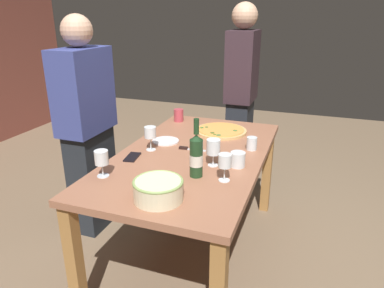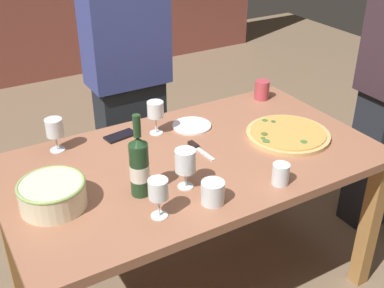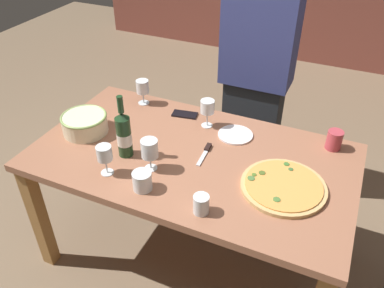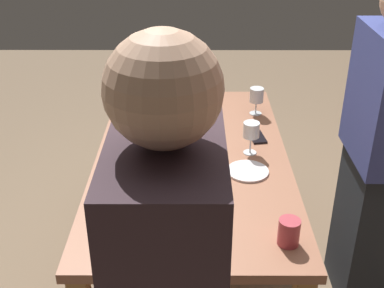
{
  "view_description": "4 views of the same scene",
  "coord_description": "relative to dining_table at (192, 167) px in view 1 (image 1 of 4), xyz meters",
  "views": [
    {
      "loc": [
        -1.98,
        -0.71,
        1.6
      ],
      "look_at": [
        0.0,
        0.0,
        0.81
      ],
      "focal_mm": 33.07,
      "sensor_mm": 36.0,
      "label": 1
    },
    {
      "loc": [
        -0.9,
        -1.54,
        1.81
      ],
      "look_at": [
        0.0,
        0.0,
        0.81
      ],
      "focal_mm": 45.38,
      "sensor_mm": 36.0,
      "label": 2
    },
    {
      "loc": [
        0.64,
        -1.43,
        1.95
      ],
      "look_at": [
        0.0,
        0.0,
        0.81
      ],
      "focal_mm": 36.76,
      "sensor_mm": 36.0,
      "label": 3
    },
    {
      "loc": [
        2.06,
        0.01,
        1.92
      ],
      "look_at": [
        0.0,
        0.0,
        0.81
      ],
      "focal_mm": 47.09,
      "sensor_mm": 36.0,
      "label": 4
    }
  ],
  "objects": [
    {
      "name": "wine_glass_far_left",
      "position": [
        -0.31,
        -0.29,
        0.2
      ],
      "size": [
        0.07,
        0.07,
        0.15
      ],
      "color": "white",
      "rests_on": "dining_table"
    },
    {
      "name": "serving_bowl",
      "position": [
        -0.61,
        -0.05,
        0.15
      ],
      "size": [
        0.25,
        0.25,
        0.1
      ],
      "color": "#EFE7BE",
      "rests_on": "dining_table"
    },
    {
      "name": "person_host",
      "position": [
        0.08,
        0.84,
        0.14
      ],
      "size": [
        0.44,
        0.24,
        1.59
      ],
      "rotation": [
        0.0,
        0.0,
        -1.66
      ],
      "color": "#21262D",
      "rests_on": "ground"
    },
    {
      "name": "cup_amber",
      "position": [
        0.2,
        -0.35,
        0.14
      ],
      "size": [
        0.07,
        0.07,
        0.09
      ],
      "primitive_type": "cylinder",
      "color": "white",
      "rests_on": "dining_table"
    },
    {
      "name": "pizza_knife",
      "position": [
        0.06,
        0.04,
        0.1
      ],
      "size": [
        0.03,
        0.18,
        0.02
      ],
      "color": "silver",
      "rests_on": "dining_table"
    },
    {
      "name": "side_plate",
      "position": [
        0.14,
        0.25,
        0.1
      ],
      "size": [
        0.19,
        0.19,
        0.01
      ],
      "primitive_type": "cylinder",
      "color": "white",
      "rests_on": "dining_table"
    },
    {
      "name": "wine_bottle",
      "position": [
        -0.3,
        -0.13,
        0.22
      ],
      "size": [
        0.07,
        0.07,
        0.33
      ],
      "color": "#1D3C1F",
      "rests_on": "dining_table"
    },
    {
      "name": "wine_glass_far_right",
      "position": [
        -0.13,
        -0.18,
        0.2
      ],
      "size": [
        0.08,
        0.08,
        0.16
      ],
      "color": "white",
      "rests_on": "dining_table"
    },
    {
      "name": "person_guest_left",
      "position": [
        1.21,
        -0.05,
        0.2
      ],
      "size": [
        0.39,
        0.24,
        1.68
      ],
      "rotation": [
        0.0,
        0.0,
        3.1
      ],
      "color": "#22262D",
      "rests_on": "ground"
    },
    {
      "name": "cup_ceramic",
      "position": [
        0.63,
        0.34,
        0.14
      ],
      "size": [
        0.08,
        0.08,
        0.1
      ],
      "primitive_type": "cylinder",
      "color": "#BA404B",
      "rests_on": "dining_table"
    },
    {
      "name": "pizza",
      "position": [
        0.48,
        -0.06,
        0.1
      ],
      "size": [
        0.39,
        0.39,
        0.03
      ],
      "color": "tan",
      "rests_on": "dining_table"
    },
    {
      "name": "dining_table",
      "position": [
        0.0,
        0.0,
        0.0
      ],
      "size": [
        1.6,
        0.9,
        0.75
      ],
      "color": "#9D6549",
      "rests_on": "ground"
    },
    {
      "name": "cell_phone",
      "position": [
        -0.19,
        0.33,
        0.1
      ],
      "size": [
        0.15,
        0.09,
        0.01
      ],
      "primitive_type": "cube",
      "rotation": [
        0.0,
        0.0,
        4.87
      ],
      "color": "black",
      "rests_on": "dining_table"
    },
    {
      "name": "ground_plane",
      "position": [
        0.0,
        0.0,
        -0.66
      ],
      "size": [
        8.0,
        8.0,
        0.0
      ],
      "primitive_type": "plane",
      "color": "#7C654D"
    },
    {
      "name": "wine_glass_near_pizza",
      "position": [
        -0.03,
        0.28,
        0.21
      ],
      "size": [
        0.08,
        0.08,
        0.16
      ],
      "color": "white",
      "rests_on": "dining_table"
    },
    {
      "name": "cup_spare",
      "position": [
        -0.1,
        -0.32,
        0.14
      ],
      "size": [
        0.09,
        0.09,
        0.09
      ],
      "primitive_type": "cylinder",
      "color": "white",
      "rests_on": "dining_table"
    },
    {
      "name": "wine_glass_by_bottle",
      "position": [
        -0.48,
        0.35,
        0.2
      ],
      "size": [
        0.08,
        0.08,
        0.15
      ],
      "color": "white",
      "rests_on": "dining_table"
    }
  ]
}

